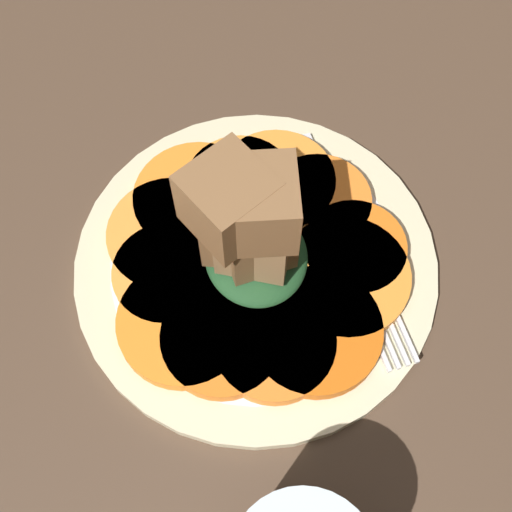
# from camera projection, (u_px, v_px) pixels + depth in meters

# --- Properties ---
(table_slab) EXTENTS (1.20, 1.20, 0.02)m
(table_slab) POSITION_uv_depth(u_px,v_px,m) (256.00, 274.00, 0.53)
(table_slab) COLOR #4C3828
(table_slab) RESTS_ON ground
(plate) EXTENTS (0.26, 0.26, 0.01)m
(plate) POSITION_uv_depth(u_px,v_px,m) (256.00, 265.00, 0.52)
(plate) COLOR beige
(plate) RESTS_ON table_slab
(carrot_slice_0) EXTENTS (0.09, 0.09, 0.01)m
(carrot_slice_0) POSITION_uv_depth(u_px,v_px,m) (276.00, 183.00, 0.53)
(carrot_slice_0) COLOR orange
(carrot_slice_0) RESTS_ON plate
(carrot_slice_1) EXTENTS (0.08, 0.08, 0.01)m
(carrot_slice_1) POSITION_uv_depth(u_px,v_px,m) (238.00, 184.00, 0.53)
(carrot_slice_1) COLOR orange
(carrot_slice_1) RESTS_ON plate
(carrot_slice_2) EXTENTS (0.09, 0.09, 0.01)m
(carrot_slice_2) POSITION_uv_depth(u_px,v_px,m) (197.00, 199.00, 0.53)
(carrot_slice_2) COLOR orange
(carrot_slice_2) RESTS_ON plate
(carrot_slice_3) EXTENTS (0.09, 0.09, 0.01)m
(carrot_slice_3) POSITION_uv_depth(u_px,v_px,m) (170.00, 235.00, 0.51)
(carrot_slice_3) COLOR orange
(carrot_slice_3) RESTS_ON plate
(carrot_slice_4) EXTENTS (0.08, 0.08, 0.01)m
(carrot_slice_4) POSITION_uv_depth(u_px,v_px,m) (168.00, 279.00, 0.50)
(carrot_slice_4) COLOR orange
(carrot_slice_4) RESTS_ON plate
(carrot_slice_5) EXTENTS (0.09, 0.09, 0.01)m
(carrot_slice_5) POSITION_uv_depth(u_px,v_px,m) (184.00, 323.00, 0.48)
(carrot_slice_5) COLOR orange
(carrot_slice_5) RESTS_ON plate
(carrot_slice_6) EXTENTS (0.08, 0.08, 0.01)m
(carrot_slice_6) POSITION_uv_depth(u_px,v_px,m) (223.00, 338.00, 0.48)
(carrot_slice_6) COLOR orange
(carrot_slice_6) RESTS_ON plate
(carrot_slice_7) EXTENTS (0.08, 0.08, 0.01)m
(carrot_slice_7) POSITION_uv_depth(u_px,v_px,m) (272.00, 343.00, 0.48)
(carrot_slice_7) COLOR orange
(carrot_slice_7) RESTS_ON plate
(carrot_slice_8) EXTENTS (0.09, 0.09, 0.01)m
(carrot_slice_8) POSITION_uv_depth(u_px,v_px,m) (315.00, 331.00, 0.48)
(carrot_slice_8) COLOR #D45F12
(carrot_slice_8) RESTS_ON plate
(carrot_slice_9) EXTENTS (0.09, 0.09, 0.01)m
(carrot_slice_9) POSITION_uv_depth(u_px,v_px,m) (344.00, 277.00, 0.50)
(carrot_slice_9) COLOR orange
(carrot_slice_9) RESTS_ON plate
(carrot_slice_10) EXTENTS (0.07, 0.07, 0.01)m
(carrot_slice_10) POSITION_uv_depth(u_px,v_px,m) (354.00, 249.00, 0.51)
(carrot_slice_10) COLOR orange
(carrot_slice_10) RESTS_ON plate
(carrot_slice_11) EXTENTS (0.08, 0.08, 0.01)m
(carrot_slice_11) POSITION_uv_depth(u_px,v_px,m) (319.00, 202.00, 0.53)
(carrot_slice_11) COLOR orange
(carrot_slice_11) RESTS_ON plate
(center_pile) EXTENTS (0.09, 0.09, 0.12)m
(center_pile) POSITION_uv_depth(u_px,v_px,m) (247.00, 223.00, 0.47)
(center_pile) COLOR #1E4723
(center_pile) RESTS_ON plate
(fork) EXTENTS (0.20, 0.04, 0.00)m
(fork) POSITION_uv_depth(u_px,v_px,m) (352.00, 249.00, 0.51)
(fork) COLOR silver
(fork) RESTS_ON plate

